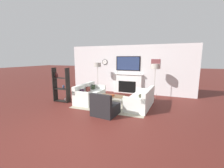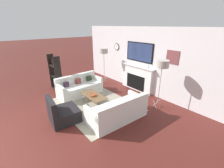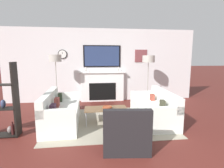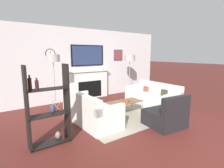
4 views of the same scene
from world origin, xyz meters
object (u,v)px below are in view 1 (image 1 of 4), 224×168
couch_right (141,100)px  decorative_bowl (112,95)px  armchair (105,108)px  floor_lamp_left (98,65)px  floor_lamp_right (155,67)px  shelf_unit (62,87)px  couch_left (90,95)px  coffee_table (112,96)px

couch_right → decorative_bowl: bearing=-176.1°
armchair → floor_lamp_left: 3.63m
floor_lamp_right → shelf_unit: 4.52m
couch_left → armchair: armchair is taller
floor_lamp_right → couch_right: bearing=-102.8°
couch_left → armchair: 1.91m
couch_right → decorative_bowl: size_ratio=8.12×
couch_right → floor_lamp_left: floor_lamp_left is taller
couch_left → floor_lamp_left: bearing=102.9°
armchair → decorative_bowl: bearing=99.8°
couch_left → floor_lamp_left: size_ratio=1.05×
coffee_table → floor_lamp_right: bearing=44.8°
coffee_table → decorative_bowl: decorative_bowl is taller
shelf_unit → armchair: bearing=-17.5°
couch_right → coffee_table: bearing=-178.1°
coffee_table → shelf_unit: bearing=-168.0°
armchair → floor_lamp_left: (-1.73, 2.90, 1.33)m
coffee_table → shelf_unit: (-2.28, -0.48, 0.35)m
floor_lamp_left → floor_lamp_right: 3.11m
armchair → floor_lamp_right: bearing=64.5°
floor_lamp_left → floor_lamp_right: floor_lamp_left is taller
floor_lamp_left → floor_lamp_right: size_ratio=1.01×
coffee_table → decorative_bowl: bearing=-53.4°
decorative_bowl → armchair: bearing=-80.2°
couch_right → armchair: armchair is taller
armchair → shelf_unit: shelf_unit is taller
floor_lamp_right → couch_left: bearing=-150.3°
couch_right → floor_lamp_left: size_ratio=1.08×
decorative_bowl → floor_lamp_left: size_ratio=0.13×
couch_left → armchair: bearing=-44.1°
coffee_table → floor_lamp_left: size_ratio=0.61×
armchair → shelf_unit: (-2.52, 0.80, 0.45)m
couch_right → coffee_table: (-1.27, -0.04, 0.07)m
couch_left → shelf_unit: shelf_unit is taller
couch_right → armchair: size_ratio=2.11×
couch_left → floor_lamp_left: 2.07m
shelf_unit → floor_lamp_left: bearing=69.3°
coffee_table → floor_lamp_right: floor_lamp_right is taller
floor_lamp_left → couch_left: bearing=-77.1°
armchair → floor_lamp_right: (1.38, 2.90, 1.31)m
decorative_bowl → shelf_unit: bearing=-169.1°
coffee_table → floor_lamp_left: 2.52m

